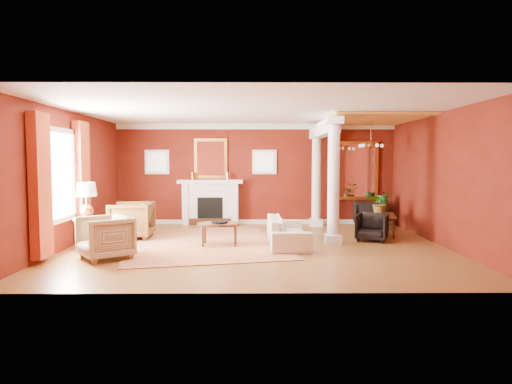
{
  "coord_description": "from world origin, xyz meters",
  "views": [
    {
      "loc": [
        -0.09,
        -9.74,
        1.85
      ],
      "look_at": [
        -0.02,
        0.31,
        1.15
      ],
      "focal_mm": 32.0,
      "sensor_mm": 36.0,
      "label": 1
    }
  ],
  "objects_px": {
    "side_table": "(87,205)",
    "coffee_table": "(220,225)",
    "armchair_stripe": "(105,235)",
    "dining_table": "(380,219)",
    "armchair_leopard": "(131,218)",
    "sofa": "(288,227)"
  },
  "relations": [
    {
      "from": "armchair_leopard",
      "to": "side_table",
      "type": "height_order",
      "value": "side_table"
    },
    {
      "from": "side_table",
      "to": "coffee_table",
      "type": "bearing_deg",
      "value": 9.59
    },
    {
      "from": "sofa",
      "to": "dining_table",
      "type": "bearing_deg",
      "value": -59.6
    },
    {
      "from": "armchair_leopard",
      "to": "coffee_table",
      "type": "xyz_separation_m",
      "value": [
        2.14,
        -0.9,
        -0.03
      ]
    },
    {
      "from": "armchair_stripe",
      "to": "dining_table",
      "type": "distance_m",
      "value": 6.6
    },
    {
      "from": "armchair_stripe",
      "to": "side_table",
      "type": "xyz_separation_m",
      "value": [
        -0.64,
        0.87,
        0.48
      ]
    },
    {
      "from": "armchair_leopard",
      "to": "dining_table",
      "type": "height_order",
      "value": "armchair_leopard"
    },
    {
      "from": "armchair_stripe",
      "to": "sofa",
      "type": "bearing_deg",
      "value": 73.92
    },
    {
      "from": "armchair_stripe",
      "to": "dining_table",
      "type": "bearing_deg",
      "value": 78.19
    },
    {
      "from": "sofa",
      "to": "armchair_stripe",
      "type": "xyz_separation_m",
      "value": [
        -3.54,
        -1.36,
        0.04
      ]
    },
    {
      "from": "coffee_table",
      "to": "dining_table",
      "type": "bearing_deg",
      "value": 21.06
    },
    {
      "from": "coffee_table",
      "to": "dining_table",
      "type": "relative_size",
      "value": 0.71
    },
    {
      "from": "coffee_table",
      "to": "side_table",
      "type": "xyz_separation_m",
      "value": [
        -2.69,
        -0.46,
        0.48
      ]
    },
    {
      "from": "armchair_stripe",
      "to": "coffee_table",
      "type": "distance_m",
      "value": 2.44
    },
    {
      "from": "sofa",
      "to": "armchair_stripe",
      "type": "height_order",
      "value": "armchair_stripe"
    },
    {
      "from": "sofa",
      "to": "armchair_leopard",
      "type": "relative_size",
      "value": 2.18
    },
    {
      "from": "armchair_stripe",
      "to": "coffee_table",
      "type": "relative_size",
      "value": 0.91
    },
    {
      "from": "coffee_table",
      "to": "armchair_leopard",
      "type": "bearing_deg",
      "value": 157.25
    },
    {
      "from": "sofa",
      "to": "side_table",
      "type": "height_order",
      "value": "side_table"
    },
    {
      "from": "sofa",
      "to": "armchair_leopard",
      "type": "height_order",
      "value": "armchair_leopard"
    },
    {
      "from": "coffee_table",
      "to": "side_table",
      "type": "relative_size",
      "value": 0.7
    },
    {
      "from": "armchair_leopard",
      "to": "dining_table",
      "type": "bearing_deg",
      "value": 94.3
    }
  ]
}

